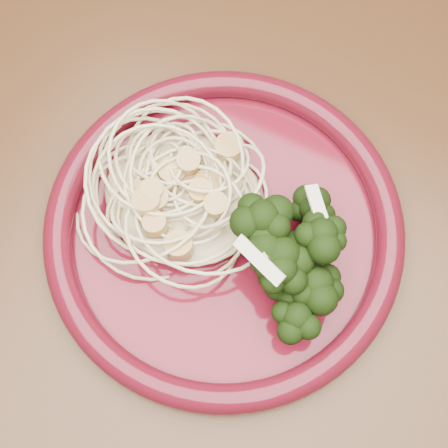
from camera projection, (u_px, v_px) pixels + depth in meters
dining_table at (284, 372)px, 0.56m from camera, size 1.20×0.80×0.75m
dinner_plate at (224, 228)px, 0.49m from camera, size 0.34×0.34×0.02m
spaghetti_pile at (182, 191)px, 0.49m from camera, size 0.15×0.14×0.03m
scallop_cluster at (179, 173)px, 0.46m from camera, size 0.15×0.15×0.04m
broccoli_pile at (279, 261)px, 0.46m from camera, size 0.12×0.16×0.05m
onion_garnish at (282, 248)px, 0.43m from camera, size 0.08×0.11×0.05m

